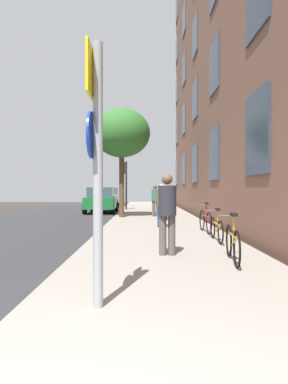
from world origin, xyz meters
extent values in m
plane|color=#332D28|center=(-2.40, 15.00, 0.00)|extent=(41.80, 41.80, 0.00)
cube|color=#2D2D30|center=(-4.50, 15.00, 0.01)|extent=(7.00, 38.00, 0.01)
cube|color=gray|center=(1.10, 15.00, 0.06)|extent=(4.20, 38.00, 0.12)
cube|color=brown|center=(3.70, 14.50, 9.46)|extent=(0.50, 27.00, 18.92)
cube|color=#2D3847|center=(3.42, 7.00, 2.97)|extent=(0.06, 1.69, 2.13)
cube|color=#2D3847|center=(3.42, 12.00, 2.97)|extent=(0.06, 1.69, 2.13)
cube|color=#2D3847|center=(3.42, 17.00, 2.97)|extent=(0.06, 1.69, 2.13)
cube|color=#2D3847|center=(3.42, 22.00, 2.97)|extent=(0.06, 1.69, 2.13)
cube|color=#2D3847|center=(3.42, 27.00, 2.97)|extent=(0.06, 1.69, 2.13)
cube|color=#2D3847|center=(3.42, 12.00, 6.55)|extent=(0.06, 1.69, 2.13)
cube|color=#2D3847|center=(3.42, 17.00, 6.55)|extent=(0.06, 1.69, 2.13)
cube|color=#2D3847|center=(3.42, 22.00, 6.55)|extent=(0.06, 1.69, 2.13)
cube|color=#2D3847|center=(3.42, 27.00, 6.55)|extent=(0.06, 1.69, 2.13)
cube|color=#2D3847|center=(3.42, 17.00, 10.14)|extent=(0.06, 1.69, 2.13)
cube|color=#2D3847|center=(3.42, 22.00, 10.14)|extent=(0.06, 1.69, 2.13)
cube|color=#2D3847|center=(3.42, 27.00, 10.14)|extent=(0.06, 1.69, 2.13)
cube|color=#2D3847|center=(3.42, 22.00, 13.72)|extent=(0.06, 1.69, 2.13)
cube|color=#2D3847|center=(3.42, 27.00, 13.72)|extent=(0.06, 1.69, 2.13)
cube|color=#2D3847|center=(3.42, 27.00, 17.30)|extent=(0.06, 1.69, 2.13)
cylinder|color=gray|center=(-0.01, 2.63, 1.71)|extent=(0.12, 0.12, 3.18)
cube|color=yellow|center=(-0.09, 2.63, 2.94)|extent=(0.03, 0.60, 0.60)
cylinder|color=#14339E|center=(-0.09, 2.63, 2.19)|extent=(0.03, 0.56, 0.56)
cylinder|color=black|center=(-0.67, 20.88, 1.77)|extent=(0.12, 0.12, 3.29)
cube|color=black|center=(-0.85, 20.88, 2.96)|extent=(0.20, 0.24, 0.80)
sphere|color=#4B0707|center=(-0.96, 20.88, 3.22)|extent=(0.16, 0.16, 0.16)
sphere|color=orange|center=(-0.96, 20.88, 2.96)|extent=(0.16, 0.16, 0.16)
sphere|color=#083E11|center=(-0.96, 20.88, 2.70)|extent=(0.16, 0.16, 0.16)
cylinder|color=#4C3823|center=(-0.58, 15.01, 1.80)|extent=(0.25, 0.25, 3.36)
ellipsoid|color=#2D6628|center=(-0.58, 15.01, 4.34)|extent=(2.86, 2.86, 2.43)
torus|color=black|center=(2.33, 5.53, 0.46)|extent=(0.12, 0.68, 0.68)
torus|color=black|center=(2.22, 4.55, 0.46)|extent=(0.12, 0.68, 0.68)
cylinder|color=#C68C19|center=(2.28, 5.04, 0.64)|extent=(0.14, 0.84, 0.04)
cylinder|color=#C68C19|center=(2.25, 4.80, 0.56)|extent=(0.10, 0.51, 0.28)
cylinder|color=#C68C19|center=(2.26, 4.89, 0.90)|extent=(0.04, 0.04, 0.28)
cube|color=black|center=(2.26, 4.89, 1.06)|extent=(0.10, 0.24, 0.06)
cylinder|color=#4C4C4C|center=(2.33, 5.53, 0.98)|extent=(0.42, 0.08, 0.03)
torus|color=black|center=(2.53, 8.07, 0.43)|extent=(0.05, 0.62, 0.62)
torus|color=black|center=(2.51, 7.00, 0.43)|extent=(0.05, 0.62, 0.62)
cylinder|color=#C68C19|center=(2.52, 7.53, 0.60)|extent=(0.06, 0.91, 0.04)
cylinder|color=#C68C19|center=(2.51, 7.26, 0.52)|extent=(0.06, 0.55, 0.30)
cylinder|color=#C68C19|center=(2.52, 7.37, 0.84)|extent=(0.04, 0.04, 0.28)
cube|color=black|center=(2.52, 7.37, 1.00)|extent=(0.10, 0.24, 0.06)
cylinder|color=#4C4C4C|center=(2.53, 8.07, 0.92)|extent=(0.42, 0.04, 0.03)
torus|color=black|center=(2.54, 9.81, 0.47)|extent=(0.06, 0.70, 0.70)
torus|color=black|center=(2.57, 8.78, 0.47)|extent=(0.06, 0.70, 0.70)
cylinder|color=#B21E1E|center=(2.55, 9.29, 0.66)|extent=(0.07, 0.88, 0.04)
cylinder|color=#B21E1E|center=(2.56, 9.03, 0.57)|extent=(0.06, 0.53, 0.29)
cylinder|color=#B21E1E|center=(2.56, 9.14, 0.92)|extent=(0.04, 0.04, 0.28)
cube|color=black|center=(2.56, 9.14, 1.08)|extent=(0.10, 0.24, 0.06)
cylinder|color=#4C4C4C|center=(2.54, 9.81, 1.00)|extent=(0.42, 0.04, 0.03)
torus|color=black|center=(1.58, 14.51, 0.45)|extent=(0.05, 0.67, 0.67)
torus|color=black|center=(1.57, 13.43, 0.45)|extent=(0.05, 0.67, 0.67)
cylinder|color=#99999E|center=(1.58, 13.97, 0.64)|extent=(0.05, 0.92, 0.04)
cylinder|color=#99999E|center=(1.57, 13.70, 0.55)|extent=(0.05, 0.55, 0.30)
cylinder|color=#99999E|center=(1.57, 13.81, 0.89)|extent=(0.04, 0.04, 0.28)
cube|color=black|center=(1.57, 13.81, 1.05)|extent=(0.10, 0.24, 0.06)
cylinder|color=#4C4C4C|center=(1.58, 14.51, 0.97)|extent=(0.42, 0.03, 0.03)
cylinder|color=#4C4742|center=(0.95, 5.68, 0.55)|extent=(0.16, 0.16, 0.85)
cylinder|color=#4C4742|center=(1.14, 5.68, 0.55)|extent=(0.16, 0.16, 0.85)
cylinder|color=#26262D|center=(1.05, 5.68, 1.30)|extent=(0.41, 0.41, 0.64)
sphere|color=brown|center=(1.05, 5.68, 1.75)|extent=(0.23, 0.23, 0.23)
cylinder|color=navy|center=(1.12, 10.74, 0.51)|extent=(0.15, 0.15, 0.78)
cylinder|color=navy|center=(1.29, 10.74, 0.51)|extent=(0.15, 0.15, 0.78)
cylinder|color=olive|center=(1.21, 10.74, 1.20)|extent=(0.50, 0.50, 0.59)
sphere|color=tan|center=(1.21, 10.74, 1.62)|extent=(0.21, 0.21, 0.21)
cylinder|color=#4C4742|center=(1.04, 15.41, 0.52)|extent=(0.15, 0.15, 0.80)
cylinder|color=#4C4742|center=(1.22, 15.41, 0.52)|extent=(0.15, 0.15, 0.80)
cylinder|color=#33594C|center=(1.13, 15.41, 1.22)|extent=(0.46, 0.46, 0.60)
sphere|color=brown|center=(1.13, 15.41, 1.65)|extent=(0.22, 0.22, 0.22)
cube|color=#19662D|center=(-2.20, 19.66, 0.68)|extent=(2.04, 4.41, 0.70)
cube|color=#384756|center=(-2.20, 19.44, 1.33)|extent=(1.66, 2.49, 0.60)
cylinder|color=black|center=(-3.05, 21.05, 0.33)|extent=(0.22, 0.64, 0.64)
cylinder|color=black|center=(-1.35, 21.05, 0.33)|extent=(0.22, 0.64, 0.64)
cylinder|color=black|center=(-3.05, 18.28, 0.33)|extent=(0.22, 0.64, 0.64)
cylinder|color=black|center=(-1.35, 18.28, 0.33)|extent=(0.22, 0.64, 0.64)
cube|color=silver|center=(-2.51, 26.50, 0.68)|extent=(1.83, 4.09, 0.70)
cube|color=#2D3847|center=(-2.51, 26.30, 1.33)|extent=(1.52, 2.30, 0.60)
cylinder|color=black|center=(-3.31, 27.80, 0.33)|extent=(0.22, 0.64, 0.64)
cylinder|color=black|center=(-1.71, 27.80, 0.33)|extent=(0.22, 0.64, 0.64)
cylinder|color=black|center=(-3.31, 25.20, 0.33)|extent=(0.22, 0.64, 0.64)
cylinder|color=black|center=(-1.71, 25.20, 0.33)|extent=(0.22, 0.64, 0.64)
camera|label=1|loc=(0.55, -1.25, 1.55)|focal=30.26mm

